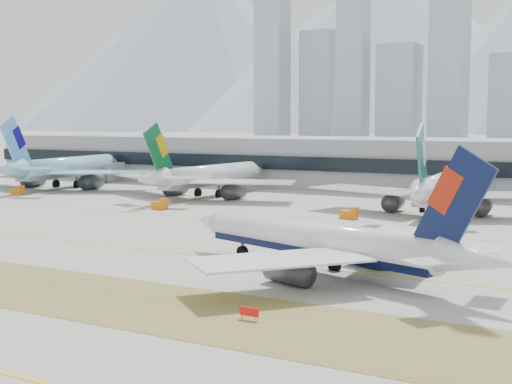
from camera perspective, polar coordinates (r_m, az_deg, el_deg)
The scene contains 11 objects.
ground at distance 120.14m, azimuth -8.40°, elevation -4.08°, with size 3000.00×3000.00×0.00m, color gray.
taxiing_airliner at distance 94.73m, azimuth 5.63°, elevation -4.03°, with size 51.74×43.98×17.86m.
widebody_korean at distance 223.37m, azimuth -15.11°, elevation 1.81°, with size 61.42×60.67×22.13m.
widebody_eva at distance 190.32m, azimuth -4.01°, elevation 1.20°, with size 56.67×55.40×20.21m.
widebody_cathay at distance 161.82m, azimuth 14.33°, elevation 0.24°, with size 56.49×55.54×20.23m.
terminal at distance 221.12m, azimuth 10.04°, elevation 2.31°, with size 280.00×43.10×15.00m.
hold_sign_right at distance 73.68m, azimuth -0.56°, elevation -9.57°, with size 2.20×0.15×1.35m.
gse_a at distance 207.48m, azimuth -18.50°, elevation 0.09°, with size 3.55×2.00×2.60m.
gse_c at distance 149.24m, azimuth 7.49°, elevation -1.75°, with size 3.55×2.00×2.60m.
gse_b at distance 165.31m, azimuth -7.67°, elevation -1.03°, with size 3.55×2.00×2.60m.
city_skyline at distance 576.47m, azimuth 11.17°, elevation 8.54°, with size 342.00×49.80×140.00m.
Camera 1 is at (72.40, -93.70, 20.30)m, focal length 50.00 mm.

